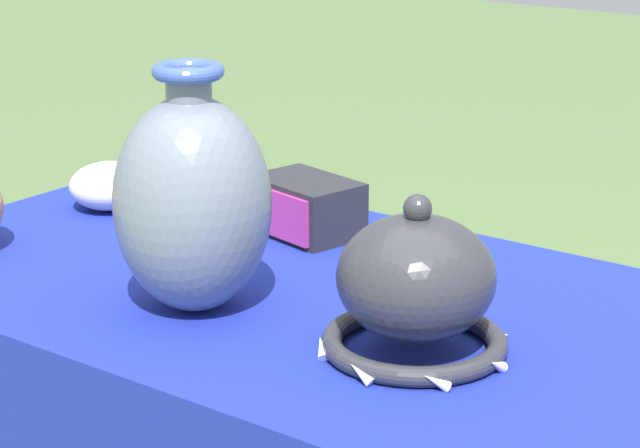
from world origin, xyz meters
TOP-DOWN VIEW (x-y plane):
  - display_table at (0.00, -0.02)m, footprint 1.30×0.62m
  - vase_tall_bulbous at (-0.15, -0.13)m, footprint 0.18×0.18m
  - vase_dome_bell at (0.12, -0.08)m, footprint 0.21×0.21m
  - mosaic_tile_box at (-0.21, 0.17)m, footprint 0.16×0.13m
  - bowl_shallow_ivory at (-0.51, 0.09)m, footprint 0.12×0.12m

SIDE VIEW (x-z plane):
  - display_table at x=0.00m, z-range 0.27..0.97m
  - bowl_shallow_ivory at x=-0.51m, z-range 0.70..0.76m
  - mosaic_tile_box at x=-0.21m, z-range 0.70..0.77m
  - vase_dome_bell at x=0.12m, z-range 0.68..0.85m
  - vase_tall_bulbous at x=-0.15m, z-range 0.68..0.97m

